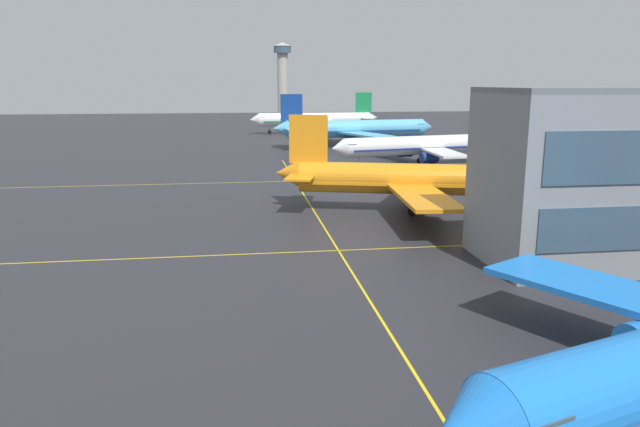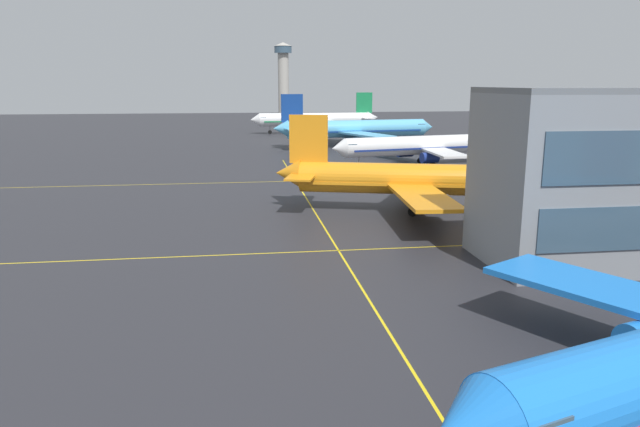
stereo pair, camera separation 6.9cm
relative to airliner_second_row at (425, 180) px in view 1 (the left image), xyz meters
name	(u,v)px [view 1 (the left image)]	position (x,y,z in m)	size (l,w,h in m)	color
airliner_second_row	(425,180)	(0.00, 0.00, 0.00)	(37.25, 31.77, 11.77)	orange
airliner_third_row	(420,146)	(12.16, 40.71, -0.22)	(35.61, 30.27, 11.12)	white
airliner_far_left_stand	(354,129)	(6.22, 74.73, 0.39)	(41.55, 35.52, 12.92)	#5BB7E5
airliner_far_right_stand	(315,120)	(1.99, 115.55, 0.25)	(40.11, 34.72, 12.51)	white
taxiway_markings	(338,250)	(-13.39, -15.41, -4.01)	(163.97, 134.48, 0.01)	yellow
control_tower	(283,73)	(0.82, 225.57, 16.10)	(8.82, 8.82, 34.36)	#ADA89E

